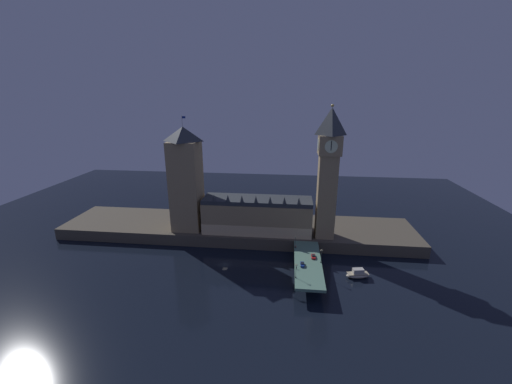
% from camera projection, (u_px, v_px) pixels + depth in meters
% --- Properties ---
extents(ground_plane, '(400.00, 400.00, 0.00)m').
position_uv_depth(ground_plane, '(225.00, 265.00, 165.43)').
color(ground_plane, black).
extents(embankment, '(220.00, 42.00, 6.96)m').
position_uv_depth(embankment, '(237.00, 229.00, 201.43)').
color(embankment, '#4C4438').
rests_on(embankment, ground_plane).
extents(parliament_hall, '(63.97, 18.68, 24.69)m').
position_uv_depth(parliament_hall, '(257.00, 215.00, 187.00)').
color(parliament_hall, '#9E845B').
rests_on(parliament_hall, embankment).
extents(clock_tower, '(12.57, 12.68, 74.33)m').
position_uv_depth(clock_tower, '(328.00, 170.00, 171.46)').
color(clock_tower, '#9E845B').
rests_on(clock_tower, embankment).
extents(victoria_tower, '(17.16, 17.16, 67.71)m').
position_uv_depth(victoria_tower, '(186.00, 179.00, 185.58)').
color(victoria_tower, '#9E845B').
rests_on(victoria_tower, embankment).
extents(bridge, '(13.20, 46.00, 7.11)m').
position_uv_depth(bridge, '(308.00, 265.00, 154.65)').
color(bridge, slate).
rests_on(bridge, ground_plane).
extents(car_northbound_trail, '(1.89, 4.04, 1.55)m').
position_uv_depth(car_northbound_trail, '(302.00, 264.00, 150.57)').
color(car_northbound_trail, navy).
rests_on(car_northbound_trail, bridge).
extents(car_southbound_trail, '(2.07, 4.63, 1.33)m').
position_uv_depth(car_southbound_trail, '(313.00, 256.00, 158.15)').
color(car_southbound_trail, red).
rests_on(car_southbound_trail, bridge).
extents(pedestrian_near_rail, '(0.38, 0.38, 1.58)m').
position_uv_depth(pedestrian_near_rail, '(296.00, 268.00, 147.46)').
color(pedestrian_near_rail, black).
rests_on(pedestrian_near_rail, bridge).
extents(pedestrian_far_rail, '(0.38, 0.38, 1.76)m').
position_uv_depth(pedestrian_far_rail, '(296.00, 247.00, 167.69)').
color(pedestrian_far_rail, black).
rests_on(pedestrian_far_rail, bridge).
extents(street_lamp_near, '(1.34, 0.60, 6.98)m').
position_uv_depth(street_lamp_near, '(296.00, 269.00, 139.48)').
color(street_lamp_near, '#2D3333').
rests_on(street_lamp_near, bridge).
extents(street_lamp_mid, '(1.34, 0.60, 7.28)m').
position_uv_depth(street_lamp_mid, '(321.00, 254.00, 152.11)').
color(street_lamp_mid, '#2D3333').
rests_on(street_lamp_mid, bridge).
extents(street_lamp_far, '(1.34, 0.60, 6.82)m').
position_uv_depth(street_lamp_far, '(295.00, 240.00, 167.47)').
color(street_lamp_far, '#2D3333').
rests_on(street_lamp_far, bridge).
extents(boat_downstream, '(12.14, 6.41, 4.77)m').
position_uv_depth(boat_downstream, '(358.00, 274.00, 153.30)').
color(boat_downstream, '#B2A893').
rests_on(boat_downstream, ground_plane).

